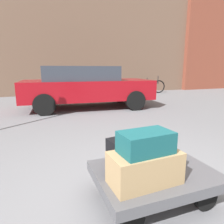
% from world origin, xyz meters
% --- Properties ---
extents(ground_plane, '(60.00, 60.00, 0.00)m').
position_xyz_m(ground_plane, '(0.00, 0.00, 0.00)').
color(ground_plane, slate).
extents(luggage_cart, '(1.16, 0.87, 0.34)m').
position_xyz_m(luggage_cart, '(0.00, 0.00, 0.27)').
color(luggage_cart, '#4C4C51').
rests_on(luggage_cart, ground_plane).
extents(duffel_bag_tan_center, '(0.63, 0.35, 0.28)m').
position_xyz_m(duffel_bag_tan_center, '(-0.20, -0.17, 0.48)').
color(duffel_bag_tan_center, '#9E7F56').
rests_on(duffel_bag_tan_center, luggage_cart).
extents(duffel_bag_black_rear_left, '(0.67, 0.40, 0.31)m').
position_xyz_m(duffel_bag_black_rear_left, '(-0.10, 0.12, 0.50)').
color(duffel_bag_black_rear_left, black).
rests_on(duffel_bag_black_rear_left, luggage_cart).
extents(duffel_bag_teal_topmost_pile, '(0.47, 0.30, 0.18)m').
position_xyz_m(duffel_bag_teal_topmost_pile, '(-0.20, -0.17, 0.72)').
color(duffel_bag_teal_topmost_pile, '#144C51').
rests_on(duffel_bag_teal_topmost_pile, duffel_bag_tan_center).
extents(parked_car, '(4.43, 2.19, 1.42)m').
position_xyz_m(parked_car, '(0.55, 5.23, 0.76)').
color(parked_car, maroon).
rests_on(parked_car, ground_plane).
extents(bicycle_leaning, '(1.75, 0.31, 0.96)m').
position_xyz_m(bicycle_leaning, '(4.95, 8.32, 0.37)').
color(bicycle_leaning, black).
rests_on(bicycle_leaning, ground_plane).
extents(bollard_kerb_near, '(0.21, 0.21, 0.58)m').
position_xyz_m(bollard_kerb_near, '(2.54, 7.27, 0.29)').
color(bollard_kerb_near, '#72665B').
rests_on(bollard_kerb_near, ground_plane).
extents(bollard_kerb_mid, '(0.21, 0.21, 0.58)m').
position_xyz_m(bollard_kerb_mid, '(4.10, 7.27, 0.29)').
color(bollard_kerb_mid, '#72665B').
rests_on(bollard_kerb_mid, ground_plane).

